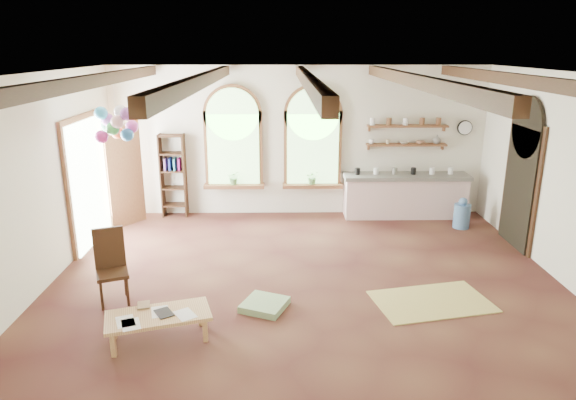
{
  "coord_description": "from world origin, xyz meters",
  "views": [
    {
      "loc": [
        -0.39,
        -7.42,
        3.55
      ],
      "look_at": [
        -0.27,
        0.6,
        1.16
      ],
      "focal_mm": 32.0,
      "sensor_mm": 36.0,
      "label": 1
    }
  ],
  "objects_px": {
    "kitchen_counter": "(405,195)",
    "balloon_cluster": "(117,124)",
    "coffee_table": "(158,317)",
    "side_chair": "(113,282)"
  },
  "relations": [
    {
      "from": "kitchen_counter",
      "to": "balloon_cluster",
      "type": "bearing_deg",
      "value": -157.97
    },
    {
      "from": "kitchen_counter",
      "to": "balloon_cluster",
      "type": "height_order",
      "value": "balloon_cluster"
    },
    {
      "from": "coffee_table",
      "to": "side_chair",
      "type": "xyz_separation_m",
      "value": [
        -0.88,
        1.03,
        -0.01
      ]
    },
    {
      "from": "side_chair",
      "to": "kitchen_counter",
      "type": "bearing_deg",
      "value": 37.04
    },
    {
      "from": "coffee_table",
      "to": "balloon_cluster",
      "type": "bearing_deg",
      "value": 112.88
    },
    {
      "from": "side_chair",
      "to": "balloon_cluster",
      "type": "bearing_deg",
      "value": 98.83
    },
    {
      "from": "coffee_table",
      "to": "side_chair",
      "type": "height_order",
      "value": "side_chair"
    },
    {
      "from": "kitchen_counter",
      "to": "balloon_cluster",
      "type": "xyz_separation_m",
      "value": [
        -5.37,
        -2.17,
        1.87
      ]
    },
    {
      "from": "coffee_table",
      "to": "kitchen_counter",
      "type": "bearing_deg",
      "value": 49.15
    },
    {
      "from": "side_chair",
      "to": "balloon_cluster",
      "type": "height_order",
      "value": "balloon_cluster"
    }
  ]
}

